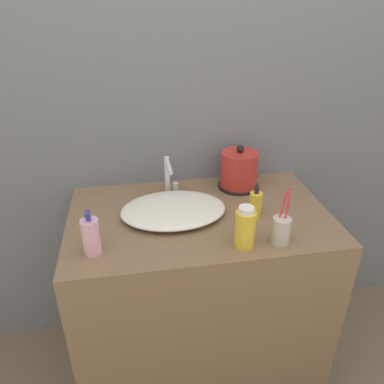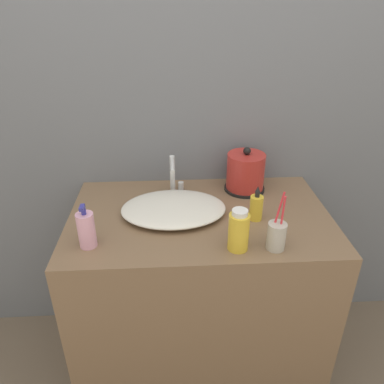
{
  "view_description": "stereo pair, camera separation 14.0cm",
  "coord_description": "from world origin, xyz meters",
  "px_view_note": "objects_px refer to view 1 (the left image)",
  "views": [
    {
      "loc": [
        -0.24,
        -0.91,
        1.57
      ],
      "look_at": [
        -0.03,
        0.31,
        0.91
      ],
      "focal_mm": 35.0,
      "sensor_mm": 36.0,
      "label": 1
    },
    {
      "loc": [
        -0.1,
        -0.93,
        1.57
      ],
      "look_at": [
        -0.03,
        0.31,
        0.91
      ],
      "focal_mm": 35.0,
      "sensor_mm": 36.0,
      "label": 2
    }
  ],
  "objects_px": {
    "faucet": "(169,174)",
    "mouthwash_bottle": "(256,203)",
    "electric_kettle": "(239,171)",
    "shampoo_bottle": "(245,227)",
    "lotion_bottle": "(91,236)",
    "toothbrush_cup": "(281,230)"
  },
  "relations": [
    {
      "from": "faucet",
      "to": "mouthwash_bottle",
      "type": "bearing_deg",
      "value": -36.81
    },
    {
      "from": "electric_kettle",
      "to": "shampoo_bottle",
      "type": "bearing_deg",
      "value": -103.42
    },
    {
      "from": "electric_kettle",
      "to": "shampoo_bottle",
      "type": "distance_m",
      "value": 0.43
    },
    {
      "from": "electric_kettle",
      "to": "lotion_bottle",
      "type": "bearing_deg",
      "value": -148.06
    },
    {
      "from": "lotion_bottle",
      "to": "shampoo_bottle",
      "type": "distance_m",
      "value": 0.5
    },
    {
      "from": "toothbrush_cup",
      "to": "lotion_bottle",
      "type": "bearing_deg",
      "value": 175.43
    },
    {
      "from": "shampoo_bottle",
      "to": "toothbrush_cup",
      "type": "bearing_deg",
      "value": -2.62
    },
    {
      "from": "toothbrush_cup",
      "to": "lotion_bottle",
      "type": "distance_m",
      "value": 0.63
    },
    {
      "from": "lotion_bottle",
      "to": "mouthwash_bottle",
      "type": "height_order",
      "value": "lotion_bottle"
    },
    {
      "from": "mouthwash_bottle",
      "to": "faucet",
      "type": "bearing_deg",
      "value": 143.19
    },
    {
      "from": "electric_kettle",
      "to": "lotion_bottle",
      "type": "height_order",
      "value": "electric_kettle"
    },
    {
      "from": "toothbrush_cup",
      "to": "shampoo_bottle",
      "type": "relative_size",
      "value": 1.39
    },
    {
      "from": "faucet",
      "to": "toothbrush_cup",
      "type": "height_order",
      "value": "toothbrush_cup"
    },
    {
      "from": "lotion_bottle",
      "to": "mouthwash_bottle",
      "type": "bearing_deg",
      "value": 12.69
    },
    {
      "from": "electric_kettle",
      "to": "mouthwash_bottle",
      "type": "relative_size",
      "value": 1.4
    },
    {
      "from": "shampoo_bottle",
      "to": "mouthwash_bottle",
      "type": "relative_size",
      "value": 1.06
    },
    {
      "from": "faucet",
      "to": "electric_kettle",
      "type": "distance_m",
      "value": 0.31
    },
    {
      "from": "shampoo_bottle",
      "to": "mouthwash_bottle",
      "type": "bearing_deg",
      "value": 61.39
    },
    {
      "from": "shampoo_bottle",
      "to": "faucet",
      "type": "bearing_deg",
      "value": 116.8
    },
    {
      "from": "toothbrush_cup",
      "to": "mouthwash_bottle",
      "type": "xyz_separation_m",
      "value": [
        -0.03,
        0.19,
        0.0
      ]
    },
    {
      "from": "faucet",
      "to": "shampoo_bottle",
      "type": "distance_m",
      "value": 0.46
    },
    {
      "from": "faucet",
      "to": "electric_kettle",
      "type": "height_order",
      "value": "electric_kettle"
    }
  ]
}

